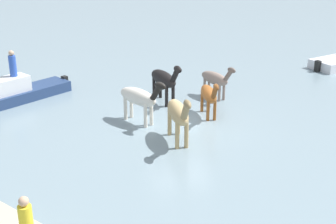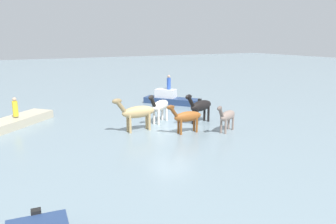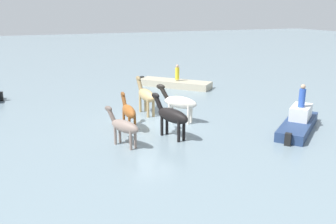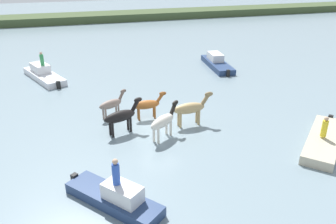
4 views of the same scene
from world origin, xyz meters
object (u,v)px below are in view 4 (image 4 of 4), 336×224
horse_pinto_flank (190,108)px  boat_tender_starboard (44,75)px  horse_rear_stallion (163,121)px  horse_dark_mare (147,105)px  boat_launch_far (323,141)px  boat_skiff_near (115,199)px  person_watcher_seated (325,127)px  person_boatman_standing (42,59)px  boat_dinghy_port (217,64)px  horse_gray_outer (121,116)px  horse_chestnut_trailing (112,104)px  person_helmsman_aft (116,173)px

horse_pinto_flank → boat_tender_starboard: horse_pinto_flank is taller
horse_rear_stallion → horse_dark_mare: bearing=57.8°
boat_launch_far → boat_skiff_near: boat_skiff_near is taller
person_watcher_seated → person_boatman_standing: bearing=132.2°
boat_launch_far → boat_skiff_near: size_ratio=1.20×
boat_dinghy_port → person_boatman_standing: size_ratio=5.04×
boat_launch_far → boat_tender_starboard: 22.93m
person_boatman_standing → boat_launch_far: bearing=-47.1°
horse_rear_stallion → boat_dinghy_port: bearing=17.3°
boat_tender_starboard → person_boatman_standing: size_ratio=5.08×
person_boatman_standing → horse_pinto_flank: bearing=-53.2°
horse_dark_mare → horse_pinto_flank: 2.92m
boat_tender_starboard → boat_launch_far: bearing=-159.8°
boat_tender_starboard → person_watcher_seated: 22.87m
person_boatman_standing → person_watcher_seated: bearing=-47.8°
boat_dinghy_port → horse_pinto_flank: bearing=153.7°
horse_rear_stallion → person_watcher_seated: size_ratio=1.92×
horse_rear_stallion → horse_gray_outer: size_ratio=0.89×
horse_dark_mare → horse_pinto_flank: (2.35, -1.73, 0.17)m
horse_rear_stallion → boat_dinghy_port: (9.00, 12.44, -0.77)m
horse_pinto_flank → person_boatman_standing: bearing=123.5°
boat_launch_far → person_watcher_seated: person_watcher_seated is taller
horse_dark_mare → horse_chestnut_trailing: 2.39m
person_helmsman_aft → horse_pinto_flank: bearing=49.2°
boat_dinghy_port → person_helmsman_aft: (-12.53, -17.77, 1.41)m
person_watcher_seated → boat_tender_starboard: bearing=132.3°
boat_launch_far → boat_tender_starboard: bearing=-90.6°
boat_skiff_near → person_watcher_seated: person_watcher_seated is taller
horse_dark_mare → horse_rear_stallion: bearing=-85.5°
horse_chestnut_trailing → boat_launch_far: 13.13m
person_watcher_seated → person_helmsman_aft: 11.98m
boat_skiff_near → boat_dinghy_port: size_ratio=0.74×
horse_chestnut_trailing → horse_rear_stallion: size_ratio=0.92×
boat_launch_far → boat_dinghy_port: boat_dinghy_port is taller
horse_dark_mare → person_watcher_seated: (8.53, -6.39, 0.20)m
boat_dinghy_port → person_helmsman_aft: 21.78m
horse_pinto_flank → boat_dinghy_port: bearing=55.2°
horse_dark_mare → horse_gray_outer: (-1.98, -1.58, 0.14)m
horse_rear_stallion → person_boatman_standing: person_boatman_standing is taller
person_helmsman_aft → boat_tender_starboard: bearing=100.8°
boat_tender_starboard → horse_gray_outer: bearing=179.2°
horse_pinto_flank → boat_tender_starboard: 15.33m
boat_launch_far → person_boatman_standing: (-15.57, 16.79, 1.59)m
person_watcher_seated → person_helmsman_aft: bearing=-171.0°
boat_skiff_near → boat_tender_starboard: bearing=151.6°
boat_dinghy_port → person_helmsman_aft: bearing=150.0°
boat_skiff_near → person_boatman_standing: bearing=151.5°
horse_gray_outer → boat_launch_far: bearing=-43.1°
horse_dark_mare → boat_tender_starboard: bearing=123.0°
horse_pinto_flank → horse_chestnut_trailing: (-4.57, 2.59, -0.20)m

